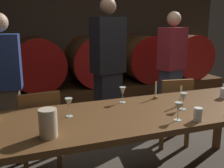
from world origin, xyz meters
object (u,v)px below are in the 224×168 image
pitcher (48,123)px  wine_glass_center_right (178,108)px  guest_right (171,69)px  cup_far_right (224,93)px  chair_right (172,108)px  candle_right (180,100)px  cup_center_left (198,114)px  guest_left (5,87)px  wine_glass_left (69,103)px  wine_barrel_center (92,60)px  candle_left (156,94)px  wine_barrel_right (142,58)px  chair_left (39,127)px  wine_barrel_left (37,63)px  wine_glass_right (183,98)px  guest_center (108,73)px  wine_glass_center_left (123,92)px  wine_barrel_far_right (183,56)px  dining_table (141,118)px

pitcher → wine_glass_center_right: (1.02, -0.05, 0.01)m
guest_right → cup_far_right: bearing=67.3°
chair_right → candle_right: size_ratio=4.16×
chair_right → cup_center_left: bearing=74.2°
guest_left → wine_glass_left: bearing=124.8°
wine_barrel_center → guest_left: bearing=-136.2°
guest_left → candle_left: guest_left is taller
wine_glass_left → cup_far_right: 1.63m
wine_barrel_center → cup_center_left: size_ratio=7.90×
candle_right → wine_glass_left: 1.05m
wine_barrel_right → wine_glass_left: 3.00m
wine_barrel_right → chair_right: wine_barrel_right is taller
wine_barrel_right → chair_left: wine_barrel_right is taller
wine_barrel_center → wine_barrel_right: (0.98, 0.00, 0.00)m
wine_barrel_center → guest_left: guest_left is taller
candle_right → wine_glass_center_right: size_ratio=1.39×
wine_barrel_left → wine_glass_right: (1.05, -2.53, -0.00)m
guest_center → cup_far_right: guest_center is taller
guest_center → candle_left: guest_center is taller
wine_barrel_center → wine_glass_left: size_ratio=5.36×
wine_glass_left → pitcher: bearing=-121.9°
chair_right → wine_glass_left: wine_glass_left is taller
wine_barrel_right → guest_right: bearing=-95.9°
wine_glass_right → wine_barrel_left: bearing=112.6°
chair_left → candle_left: bearing=158.1°
wine_barrel_right → wine_glass_center_left: bearing=-121.4°
wine_glass_left → candle_right: bearing=-4.4°
wine_barrel_far_right → cup_far_right: 2.64m
wine_barrel_center → wine_barrel_right: bearing=0.0°
dining_table → cup_far_right: cup_far_right is taller
wine_glass_right → wine_glass_center_right: bearing=-133.3°
wine_barrel_center → wine_glass_center_right: bearing=-92.0°
wine_barrel_right → dining_table: wine_barrel_right is taller
guest_left → candle_left: (1.46, -0.77, -0.02)m
candle_right → cup_far_right: bearing=5.6°
wine_barrel_center → candle_left: size_ratio=4.41×
wine_glass_left → cup_center_left: 1.06m
cup_center_left → candle_left: bearing=90.1°
guest_right → wine_barrel_right: bearing=-112.5°
wine_glass_center_right → wine_barrel_left: bearing=107.2°
guest_center → wine_glass_center_right: 1.31m
candle_left → pitcher: (-1.16, -0.55, 0.05)m
chair_right → wine_glass_center_left: wine_glass_center_left is taller
candle_right → pitcher: 1.29m
wine_glass_center_left → cup_center_left: (0.37, -0.67, -0.06)m
dining_table → cup_center_left: bearing=-47.8°
cup_center_left → wine_barrel_far_right: bearing=56.5°
pitcher → dining_table: bearing=16.2°
cup_far_right → wine_glass_center_left: bearing=167.9°
wine_glass_center_right → chair_left: bearing=137.1°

